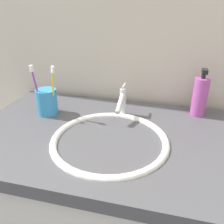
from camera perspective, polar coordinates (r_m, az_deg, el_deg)
name	(u,v)px	position (r m, az deg, el deg)	size (l,w,h in m)	color
tiled_wall_back	(138,17)	(1.02, 6.24, 21.66)	(2.23, 0.04, 2.40)	beige
vanity_counter	(117,222)	(1.09, 1.22, -24.81)	(1.03, 0.59, 0.85)	silver
sink_basin	(110,150)	(0.80, -0.54, -9.17)	(0.38, 0.38, 0.11)	white
faucet	(122,102)	(0.91, 2.42, 2.49)	(0.02, 0.14, 0.12)	silver
toothbrush_cup	(47,102)	(0.96, -15.34, 2.39)	(0.08, 0.08, 0.10)	#338CCC
toothbrush_yellow	(53,88)	(0.91, -14.01, 5.60)	(0.04, 0.03, 0.20)	yellow
toothbrush_purple	(36,87)	(0.93, -17.72, 5.64)	(0.02, 0.03, 0.20)	purple
soap_dispenser	(200,96)	(0.97, 20.38, 3.58)	(0.06, 0.06, 0.19)	#B24CA5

